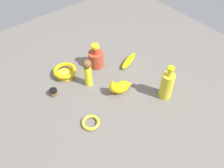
{
  "coord_description": "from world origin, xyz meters",
  "views": [
    {
      "loc": [
        -0.66,
        0.53,
        0.98
      ],
      "look_at": [
        0.0,
        0.0,
        0.07
      ],
      "focal_mm": 36.58,
      "sensor_mm": 36.0,
      "label": 1
    }
  ],
  "objects": [
    {
      "name": "ground",
      "position": [
        0.0,
        0.0,
        0.0
      ],
      "size": [
        2.0,
        2.0,
        0.0
      ],
      "primitive_type": "plane",
      "color": "#5B5651"
    },
    {
      "name": "person_figure_adult",
      "position": [
        0.14,
        0.06,
        0.1
      ],
      "size": [
        0.06,
        0.06,
        0.18
      ],
      "color": "yellow",
      "rests_on": "ground"
    },
    {
      "name": "banana",
      "position": [
        0.13,
        -0.24,
        0.02
      ],
      "size": [
        0.1,
        0.16,
        0.04
      ],
      "primitive_type": "ellipsoid",
      "rotation": [
        0.0,
        0.0,
        5.08
      ],
      "color": "#F1EC07",
      "rests_on": "ground"
    },
    {
      "name": "cat_figurine",
      "position": [
        -0.02,
        -0.03,
        0.04
      ],
      "size": [
        0.07,
        0.15,
        0.1
      ],
      "color": "#E2B30D",
      "rests_on": "ground"
    },
    {
      "name": "bowl",
      "position": [
        0.29,
        0.13,
        0.03
      ],
      "size": [
        0.14,
        0.14,
        0.05
      ],
      "color": "gold",
      "rests_on": "ground"
    },
    {
      "name": "bottle_tall",
      "position": [
        -0.2,
        -0.21,
        0.09
      ],
      "size": [
        0.07,
        0.07,
        0.21
      ],
      "color": "gold",
      "rests_on": "ground"
    },
    {
      "name": "bottle_short",
      "position": [
        0.24,
        -0.07,
        0.06
      ],
      "size": [
        0.09,
        0.09,
        0.16
      ],
      "color": "#AB3A22",
      "rests_on": "ground"
    },
    {
      "name": "bangle",
      "position": [
        -0.1,
        0.21,
        0.01
      ],
      "size": [
        0.1,
        0.1,
        0.02
      ],
      "primitive_type": "torus",
      "color": "gold",
      "rests_on": "ground"
    },
    {
      "name": "nail_polish_jar",
      "position": [
        0.19,
        0.26,
        0.02
      ],
      "size": [
        0.05,
        0.05,
        0.04
      ],
      "color": "brown",
      "rests_on": "ground"
    }
  ]
}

